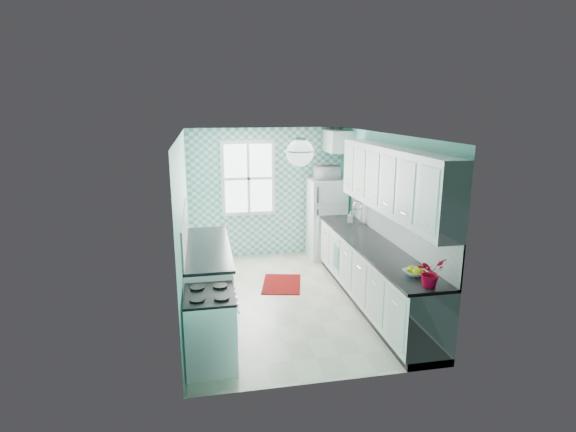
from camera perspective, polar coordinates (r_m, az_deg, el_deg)
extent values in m
cube|color=beige|center=(7.04, -0.01, -10.51)|extent=(3.00, 4.40, 0.02)
cube|color=white|center=(6.43, -0.01, 10.42)|extent=(3.00, 4.40, 0.02)
cube|color=#66C6B6|center=(8.76, -2.77, 2.97)|extent=(3.00, 0.02, 2.50)
cube|color=#66C6B6|center=(4.57, 5.31, -7.21)|extent=(3.00, 0.02, 2.50)
cube|color=#66C6B6|center=(6.52, -13.16, -1.13)|extent=(0.02, 4.40, 2.50)
cube|color=#66C6B6|center=(7.06, 12.10, 0.06)|extent=(0.02, 4.40, 2.50)
cube|color=#52A9A0|center=(8.74, -2.75, 2.94)|extent=(3.00, 0.01, 2.50)
cube|color=white|center=(8.62, -5.06, 4.78)|extent=(1.04, 0.05, 1.44)
cube|color=white|center=(8.60, -5.05, 4.76)|extent=(0.90, 0.02, 1.30)
cube|color=white|center=(6.71, 13.22, -1.19)|extent=(0.02, 3.60, 0.51)
cube|color=white|center=(6.46, -12.96, -1.76)|extent=(0.02, 2.15, 0.51)
cube|color=white|center=(6.33, 13.04, 4.46)|extent=(0.33, 3.20, 0.90)
cube|color=white|center=(8.54, 6.31, 9.40)|extent=(0.40, 0.74, 0.40)
cylinder|color=silver|center=(5.65, 1.55, 9.66)|extent=(0.14, 0.14, 0.04)
cylinder|color=silver|center=(5.66, 1.55, 8.95)|extent=(0.02, 0.02, 0.12)
sphere|color=white|center=(5.67, 1.54, 8.04)|extent=(0.34, 0.34, 0.34)
cube|color=white|center=(6.83, 10.66, -7.37)|extent=(0.60, 3.60, 0.90)
cube|color=black|center=(6.67, 10.72, -3.61)|extent=(0.63, 3.60, 0.04)
cube|color=white|center=(6.69, -10.13, -7.81)|extent=(0.60, 2.15, 0.90)
cube|color=black|center=(6.53, -10.17, -3.97)|extent=(0.63, 2.15, 0.04)
cube|color=white|center=(8.72, 4.87, -0.33)|extent=(0.67, 0.64, 1.54)
cube|color=silver|center=(8.34, 5.51, 1.51)|extent=(0.66, 0.01, 0.02)
cube|color=silver|center=(8.22, 3.80, 2.67)|extent=(0.03, 0.03, 0.30)
cube|color=silver|center=(8.34, 3.74, -0.97)|extent=(0.03, 0.03, 0.54)
cube|color=silver|center=(5.31, -9.78, -13.97)|extent=(0.56, 0.70, 0.83)
cube|color=black|center=(5.13, -9.97, -9.84)|extent=(0.56, 0.70, 0.03)
cube|color=black|center=(5.29, -6.67, -13.30)|extent=(0.01, 0.46, 0.28)
cube|color=silver|center=(7.67, 7.81, -1.22)|extent=(0.57, 0.48, 0.12)
cylinder|color=silver|center=(7.69, 9.31, 0.30)|extent=(0.02, 0.02, 0.30)
torus|color=silver|center=(7.62, 8.80, 1.66)|extent=(0.16, 0.02, 0.16)
cube|color=maroon|center=(7.56, -0.81, -8.62)|extent=(0.79, 0.99, 0.01)
cube|color=#52AEA4|center=(7.44, 6.13, -5.18)|extent=(0.02, 0.25, 0.38)
imported|color=white|center=(5.55, 15.80, -6.94)|extent=(0.30, 0.30, 0.06)
imported|color=#A4281F|center=(5.21, 17.62, -6.85)|extent=(0.38, 0.36, 0.33)
imported|color=#A1B5BA|center=(7.77, 7.91, -0.13)|extent=(0.12, 0.12, 0.20)
imported|color=white|center=(8.55, 4.99, 5.53)|extent=(0.48, 0.34, 0.26)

